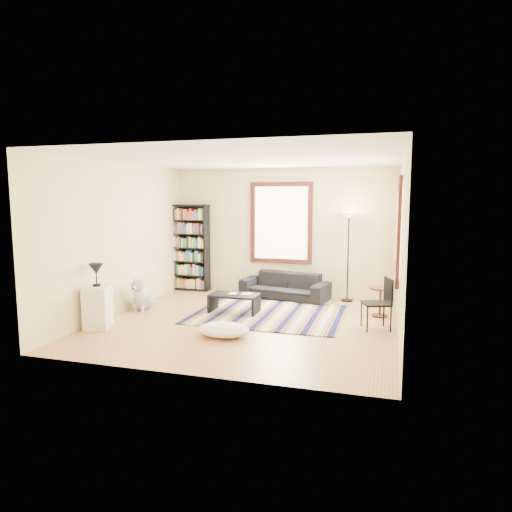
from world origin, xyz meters
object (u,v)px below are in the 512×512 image
(coffee_table, at_px, (234,304))
(dog, at_px, (143,294))
(sofa, at_px, (285,286))
(folding_chair, at_px, (376,304))
(white_cabinet, at_px, (98,307))
(side_table, at_px, (380,302))
(floor_lamp, at_px, (348,257))
(bookshelf, at_px, (190,248))
(floor_cushion, at_px, (223,330))

(coffee_table, bearing_deg, dog, -172.72)
(coffee_table, bearing_deg, sofa, 67.77)
(folding_chair, bearing_deg, white_cabinet, 176.63)
(sofa, height_order, side_table, sofa)
(floor_lamp, bearing_deg, coffee_table, -140.11)
(dog, bearing_deg, sofa, 34.99)
(bookshelf, relative_size, floor_cushion, 2.43)
(folding_chair, distance_m, white_cabinet, 4.61)
(coffee_table, distance_m, floor_cushion, 1.46)
(side_table, distance_m, white_cabinet, 4.95)
(coffee_table, xyz_separation_m, floor_lamp, (1.94, 1.62, 0.75))
(sofa, distance_m, coffee_table, 1.65)
(bookshelf, height_order, dog, bookshelf)
(sofa, bearing_deg, bookshelf, -174.83)
(floor_cushion, distance_m, side_table, 3.02)
(bookshelf, xyz_separation_m, folding_chair, (4.29, -2.14, -0.57))
(sofa, bearing_deg, folding_chair, -31.94)
(floor_cushion, bearing_deg, bookshelf, 122.18)
(coffee_table, height_order, floor_cushion, coffee_table)
(bookshelf, distance_m, folding_chair, 4.83)
(sofa, relative_size, white_cabinet, 2.69)
(floor_lamp, bearing_deg, dog, -153.58)
(floor_lamp, bearing_deg, floor_cushion, -118.18)
(sofa, distance_m, side_table, 2.25)
(floor_lamp, distance_m, dog, 4.20)
(sofa, relative_size, dog, 3.07)
(coffee_table, bearing_deg, floor_cushion, -77.64)
(coffee_table, height_order, white_cabinet, white_cabinet)
(floor_lamp, distance_m, white_cabinet, 4.99)
(bookshelf, relative_size, white_cabinet, 2.86)
(sofa, distance_m, floor_cushion, 2.96)
(floor_lamp, xyz_separation_m, side_table, (0.69, -1.12, -0.66))
(sofa, distance_m, bookshelf, 2.46)
(bookshelf, relative_size, coffee_table, 2.22)
(floor_lamp, relative_size, dog, 3.03)
(sofa, relative_size, folding_chair, 2.19)
(coffee_table, relative_size, floor_lamp, 0.48)
(sofa, xyz_separation_m, dog, (-2.41, -1.75, 0.03))
(folding_chair, xyz_separation_m, dog, (-4.37, 0.12, -0.12))
(dog, bearing_deg, side_table, 8.34)
(dog, bearing_deg, white_cabinet, -94.71)
(bookshelf, bearing_deg, folding_chair, -26.54)
(sofa, relative_size, coffee_table, 2.09)
(coffee_table, distance_m, side_table, 2.68)
(floor_cushion, relative_size, dog, 1.34)
(side_table, bearing_deg, folding_chair, -93.35)
(coffee_table, distance_m, white_cabinet, 2.43)
(white_cabinet, bearing_deg, dog, 66.97)
(bookshelf, xyz_separation_m, white_cabinet, (-0.16, -3.34, -0.65))
(white_cabinet, distance_m, dog, 1.32)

